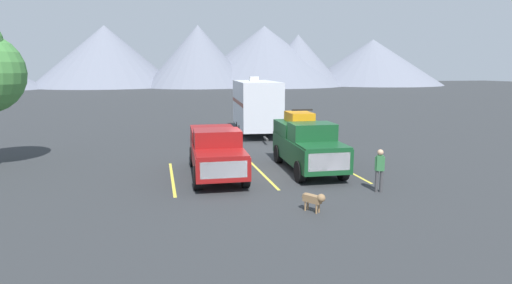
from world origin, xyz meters
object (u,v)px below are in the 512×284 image
pickup_truck_a (216,150)px  person_a (380,168)px  dog (315,199)px  camper_trailer_a (256,104)px  pickup_truck_b (307,143)px

pickup_truck_a → person_a: 6.73m
person_a → dog: bearing=-153.8°
pickup_truck_a → dog: size_ratio=7.56×
camper_trailer_a → person_a: 14.73m
person_a → dog: (-3.11, -1.53, -0.49)m
camper_trailer_a → pickup_truck_a: bearing=-111.9°
pickup_truck_b → dog: (-1.71, -5.44, -0.79)m
pickup_truck_a → pickup_truck_b: size_ratio=1.07×
person_a → pickup_truck_b: bearing=109.7°
pickup_truck_b → person_a: size_ratio=3.34×
dog → camper_trailer_a: bearing=83.2°
camper_trailer_a → dog: (-1.93, -16.17, -1.65)m
pickup_truck_b → dog: pickup_truck_b is taller
camper_trailer_a → dog: 16.37m
pickup_truck_b → person_a: 4.16m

